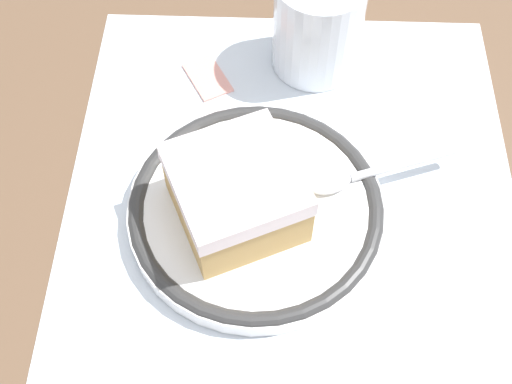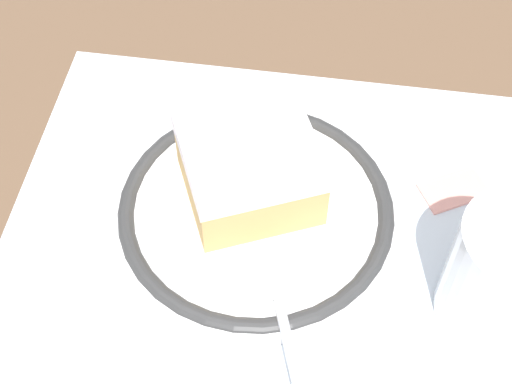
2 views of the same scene
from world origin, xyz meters
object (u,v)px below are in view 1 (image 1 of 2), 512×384
object	(u,v)px
plate	(256,209)
cup	(317,29)
cake_slice	(236,193)
spoon	(356,176)
sugar_packet	(207,76)

from	to	relation	value
plate	cup	xyz separation A→B (m)	(-0.17, 0.05, 0.03)
plate	cup	size ratio (longest dim) A/B	2.22
cup	cake_slice	bearing A→B (deg)	-19.60
plate	cake_slice	xyz separation A→B (m)	(0.01, -0.01, 0.03)
plate	spoon	world-z (taller)	spoon
plate	sugar_packet	distance (m)	0.15
plate	sugar_packet	xyz separation A→B (m)	(-0.15, -0.05, -0.01)
plate	cake_slice	bearing A→B (deg)	-64.73
cake_slice	cup	bearing A→B (deg)	160.40
plate	spoon	bearing A→B (deg)	109.34
plate	cup	distance (m)	0.18
plate	cup	world-z (taller)	cup
plate	cake_slice	size ratio (longest dim) A/B	1.70
cup	sugar_packet	world-z (taller)	cup
spoon	cup	bearing A→B (deg)	-167.84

